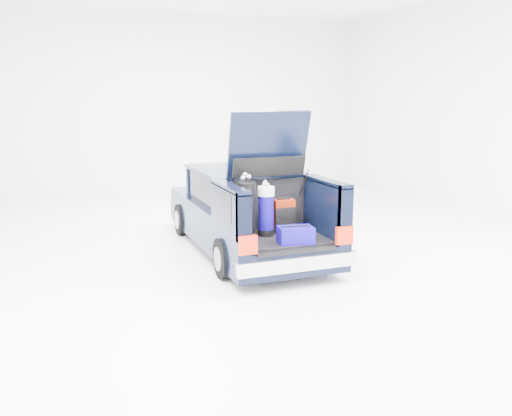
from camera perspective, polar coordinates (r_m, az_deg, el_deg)
name	(u,v)px	position (r m, az deg, el deg)	size (l,w,h in m)	color
ground	(246,250)	(9.68, -1.04, -4.41)	(14.00, 14.00, 0.00)	white
car	(244,212)	(9.62, -1.27, -0.39)	(1.87, 4.65, 2.47)	black
red_suitcase	(284,216)	(8.48, 2.92, -0.80)	(0.33, 0.22, 0.54)	#6E1503
black_golf_bag	(246,209)	(8.01, -1.02, -0.15)	(0.35, 0.43, 0.98)	black
blue_golf_bag	(266,211)	(8.18, 1.06, -0.28)	(0.27, 0.27, 0.85)	black
blue_duffel	(296,235)	(7.84, 4.19, -2.83)	(0.54, 0.39, 0.26)	#0D0466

